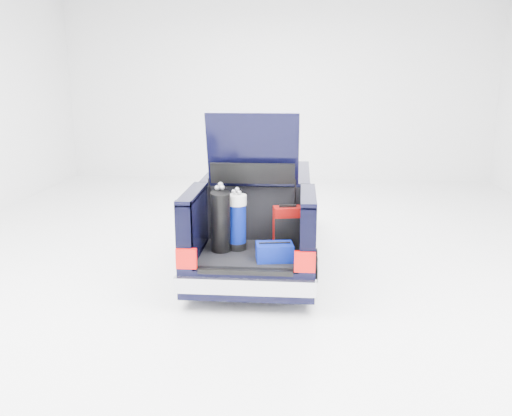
# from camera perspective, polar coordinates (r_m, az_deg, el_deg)

# --- Properties ---
(ground) EXTENTS (14.00, 14.00, 0.00)m
(ground) POSITION_cam_1_polar(r_m,az_deg,el_deg) (9.02, 0.26, -5.26)
(ground) COLOR white
(ground) RESTS_ON ground
(car) EXTENTS (1.87, 4.65, 2.47)m
(car) POSITION_cam_1_polar(r_m,az_deg,el_deg) (8.92, 0.32, -0.95)
(car) COLOR black
(car) RESTS_ON ground
(red_suitcase) EXTENTS (0.42, 0.32, 0.63)m
(red_suitcase) POSITION_cam_1_polar(r_m,az_deg,el_deg) (7.50, 3.32, -2.13)
(red_suitcase) COLOR #660503
(red_suitcase) RESTS_ON car
(black_golf_bag) EXTENTS (0.33, 0.42, 0.96)m
(black_golf_bag) POSITION_cam_1_polar(r_m,az_deg,el_deg) (7.31, -3.74, -1.44)
(black_golf_bag) COLOR black
(black_golf_bag) RESTS_ON car
(blue_golf_bag) EXTENTS (0.34, 0.34, 0.87)m
(blue_golf_bag) POSITION_cam_1_polar(r_m,az_deg,el_deg) (7.44, -2.00, -1.44)
(blue_golf_bag) COLOR black
(blue_golf_bag) RESTS_ON car
(blue_duffel) EXTENTS (0.52, 0.38, 0.25)m
(blue_duffel) POSITION_cam_1_polar(r_m,az_deg,el_deg) (7.08, 1.96, -4.63)
(blue_duffel) COLOR navy
(blue_duffel) RESTS_ON car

